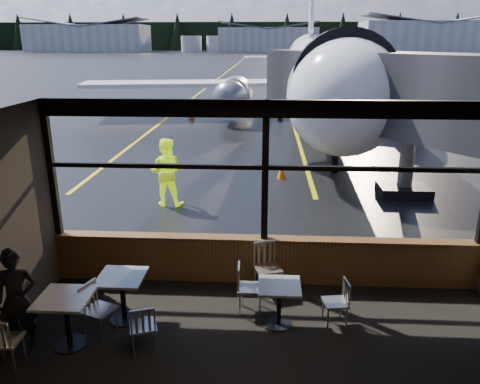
# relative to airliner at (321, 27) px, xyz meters

# --- Properties ---
(ground_plane) EXTENTS (520.00, 520.00, 0.00)m
(ground_plane) POSITION_rel_airliner_xyz_m (-2.93, 100.60, -5.13)
(ground_plane) COLOR black
(ground_plane) RESTS_ON ground
(ceiling) EXTENTS (8.00, 6.00, 0.04)m
(ceiling) POSITION_rel_airliner_xyz_m (-2.93, -22.40, -1.63)
(ceiling) COLOR #38332D
(ceiling) RESTS_ON ground
(window_sill) EXTENTS (8.00, 0.28, 0.90)m
(window_sill) POSITION_rel_airliner_xyz_m (-2.93, -19.40, -4.68)
(window_sill) COLOR brown
(window_sill) RESTS_ON ground
(window_header) EXTENTS (8.00, 0.18, 0.30)m
(window_header) POSITION_rel_airliner_xyz_m (-2.93, -19.40, -1.78)
(window_header) COLOR black
(window_header) RESTS_ON ground
(mullion_left) EXTENTS (0.12, 0.12, 2.60)m
(mullion_left) POSITION_rel_airliner_xyz_m (-6.88, -19.40, -2.93)
(mullion_left) COLOR black
(mullion_left) RESTS_ON ground
(mullion_centre) EXTENTS (0.12, 0.12, 2.60)m
(mullion_centre) POSITION_rel_airliner_xyz_m (-2.93, -19.40, -2.93)
(mullion_centre) COLOR black
(mullion_centre) RESTS_ON ground
(window_transom) EXTENTS (8.00, 0.10, 0.08)m
(window_transom) POSITION_rel_airliner_xyz_m (-2.93, -19.40, -2.83)
(window_transom) COLOR black
(window_transom) RESTS_ON ground
(airliner) EXTENTS (29.41, 34.76, 10.26)m
(airliner) POSITION_rel_airliner_xyz_m (0.00, 0.00, 0.00)
(airliner) COLOR white
(airliner) RESTS_ON ground_plane
(jet_bridge) EXTENTS (8.91, 10.89, 4.75)m
(jet_bridge) POSITION_rel_airliner_xyz_m (0.67, -13.90, -2.76)
(jet_bridge) COLOR #2A292C
(jet_bridge) RESTS_ON ground_plane
(cafe_table_near) EXTENTS (0.68, 0.68, 0.75)m
(cafe_table_near) POSITION_rel_airliner_xyz_m (-2.67, -20.84, -4.76)
(cafe_table_near) COLOR #A7A29A
(cafe_table_near) RESTS_ON carpet_floor
(cafe_table_mid) EXTENTS (0.75, 0.75, 0.82)m
(cafe_table_mid) POSITION_rel_airliner_xyz_m (-5.24, -20.83, -4.72)
(cafe_table_mid) COLOR gray
(cafe_table_mid) RESTS_ON carpet_floor
(cafe_table_left) EXTENTS (0.77, 0.77, 0.85)m
(cafe_table_left) POSITION_rel_airliner_xyz_m (-5.88, -21.56, -4.71)
(cafe_table_left) COLOR #A9A29B
(cafe_table_left) RESTS_ON carpet_floor
(chair_near_e) EXTENTS (0.50, 0.50, 0.80)m
(chair_near_e) POSITION_rel_airliner_xyz_m (-1.75, -20.76, -4.73)
(chair_near_e) COLOR #AAA59A
(chair_near_e) RESTS_ON carpet_floor
(chair_near_w) EXTENTS (0.49, 0.49, 0.88)m
(chair_near_w) POSITION_rel_airliner_xyz_m (-3.16, -20.44, -4.69)
(chair_near_w) COLOR beige
(chair_near_w) RESTS_ON carpet_floor
(chair_near_n) EXTENTS (0.66, 0.66, 0.96)m
(chair_near_n) POSITION_rel_airliner_xyz_m (-2.85, -19.80, -4.65)
(chair_near_n) COLOR beige
(chair_near_n) RESTS_ON carpet_floor
(chair_mid_s) EXTENTS (0.56, 0.56, 0.82)m
(chair_mid_s) POSITION_rel_airliner_xyz_m (-4.71, -21.61, -4.72)
(chair_mid_s) COLOR beige
(chair_mid_s) RESTS_ON carpet_floor
(chair_mid_w) EXTENTS (0.63, 0.63, 0.89)m
(chair_mid_w) POSITION_rel_airliner_xyz_m (-5.49, -21.28, -4.68)
(chair_mid_w) COLOR #ADA79C
(chair_mid_w) RESTS_ON carpet_floor
(chair_left_s) EXTENTS (0.50, 0.50, 0.86)m
(chair_left_s) POSITION_rel_airliner_xyz_m (-6.56, -22.10, -4.70)
(chair_left_s) COLOR #BBB7A9
(chair_left_s) RESTS_ON carpet_floor
(passenger) EXTENTS (0.68, 0.54, 1.62)m
(passenger) POSITION_rel_airliner_xyz_m (-6.57, -21.62, -4.32)
(passenger) COLOR black
(passenger) RESTS_ON carpet_floor
(ground_crew) EXTENTS (0.97, 0.77, 1.92)m
(ground_crew) POSITION_rel_airliner_xyz_m (-5.71, -15.06, -4.17)
(ground_crew) COLOR #BFF219
(ground_crew) RESTS_ON ground_plane
(cone_nose) EXTENTS (0.31, 0.31, 0.43)m
(cone_nose) POSITION_rel_airliner_xyz_m (-2.39, -12.19, -4.92)
(cone_nose) COLOR #F24907
(cone_nose) RESTS_ON ground_plane
(cone_wing) EXTENTS (0.41, 0.41, 0.57)m
(cone_wing) POSITION_rel_airliner_xyz_m (-7.40, 0.20, -4.85)
(cone_wing) COLOR #FB4407
(cone_wing) RESTS_ON ground_plane
(hangar_left) EXTENTS (45.00, 18.00, 11.00)m
(hangar_left) POSITION_rel_airliner_xyz_m (-72.93, 160.60, 0.37)
(hangar_left) COLOR silver
(hangar_left) RESTS_ON ground_plane
(hangar_mid) EXTENTS (38.00, 15.00, 10.00)m
(hangar_mid) POSITION_rel_airliner_xyz_m (-2.93, 165.60, -0.13)
(hangar_mid) COLOR silver
(hangar_mid) RESTS_ON ground_plane
(hangar_right) EXTENTS (50.00, 20.00, 12.00)m
(hangar_right) POSITION_rel_airliner_xyz_m (57.07, 158.60, 0.87)
(hangar_right) COLOR silver
(hangar_right) RESTS_ON ground_plane
(fuel_tank_a) EXTENTS (8.00, 8.00, 6.00)m
(fuel_tank_a) POSITION_rel_airliner_xyz_m (-32.93, 162.60, -2.13)
(fuel_tank_a) COLOR silver
(fuel_tank_a) RESTS_ON ground_plane
(fuel_tank_b) EXTENTS (8.00, 8.00, 6.00)m
(fuel_tank_b) POSITION_rel_airliner_xyz_m (-22.93, 162.60, -2.13)
(fuel_tank_b) COLOR silver
(fuel_tank_b) RESTS_ON ground_plane
(fuel_tank_c) EXTENTS (8.00, 8.00, 6.00)m
(fuel_tank_c) POSITION_rel_airliner_xyz_m (-12.93, 162.60, -2.13)
(fuel_tank_c) COLOR silver
(fuel_tank_c) RESTS_ON ground_plane
(treeline) EXTENTS (360.00, 3.00, 12.00)m
(treeline) POSITION_rel_airliner_xyz_m (-2.93, 190.60, 0.87)
(treeline) COLOR black
(treeline) RESTS_ON ground_plane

